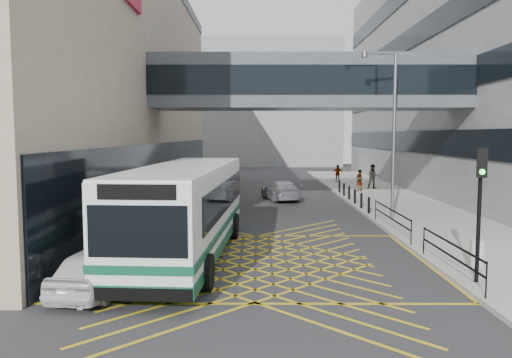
{
  "coord_description": "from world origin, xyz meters",
  "views": [
    {
      "loc": [
        0.08,
        -17.46,
        4.5
      ],
      "look_at": [
        0.0,
        4.0,
        2.6
      ],
      "focal_mm": 35.0,
      "sensor_mm": 36.0,
      "label": 1
    }
  ],
  "objects_px": {
    "car_white": "(98,269)",
    "pedestrian_c": "(338,174)",
    "street_lamp": "(391,126)",
    "litter_bin": "(477,252)",
    "car_dark": "(217,195)",
    "pedestrian_a": "(359,180)",
    "pedestrian_b": "(373,177)",
    "car_silver": "(280,190)",
    "bus": "(187,208)",
    "traffic_light": "(480,196)"
  },
  "relations": [
    {
      "from": "car_white",
      "to": "pedestrian_c",
      "type": "relative_size",
      "value": 2.69
    },
    {
      "from": "street_lamp",
      "to": "litter_bin",
      "type": "distance_m",
      "value": 9.9
    },
    {
      "from": "car_dark",
      "to": "pedestrian_a",
      "type": "height_order",
      "value": "pedestrian_a"
    },
    {
      "from": "pedestrian_a",
      "to": "pedestrian_c",
      "type": "distance_m",
      "value": 7.36
    },
    {
      "from": "car_white",
      "to": "pedestrian_b",
      "type": "relative_size",
      "value": 2.2
    },
    {
      "from": "car_dark",
      "to": "pedestrian_c",
      "type": "distance_m",
      "value": 17.29
    },
    {
      "from": "litter_bin",
      "to": "pedestrian_a",
      "type": "bearing_deg",
      "value": 88.8
    },
    {
      "from": "pedestrian_b",
      "to": "car_silver",
      "type": "bearing_deg",
      "value": -138.75
    },
    {
      "from": "car_dark",
      "to": "car_white",
      "type": "bearing_deg",
      "value": 85.45
    },
    {
      "from": "car_silver",
      "to": "pedestrian_c",
      "type": "distance_m",
      "value": 12.9
    },
    {
      "from": "bus",
      "to": "litter_bin",
      "type": "xyz_separation_m",
      "value": [
        10.0,
        -1.68,
        -1.26
      ]
    },
    {
      "from": "street_lamp",
      "to": "pedestrian_a",
      "type": "height_order",
      "value": "street_lamp"
    },
    {
      "from": "litter_bin",
      "to": "pedestrian_c",
      "type": "relative_size",
      "value": 0.51
    },
    {
      "from": "bus",
      "to": "car_white",
      "type": "xyz_separation_m",
      "value": [
        -1.98,
        -4.27,
        -1.14
      ]
    },
    {
      "from": "street_lamp",
      "to": "car_silver",
      "type": "bearing_deg",
      "value": 107.87
    },
    {
      "from": "car_dark",
      "to": "pedestrian_a",
      "type": "bearing_deg",
      "value": -145.14
    },
    {
      "from": "bus",
      "to": "car_silver",
      "type": "relative_size",
      "value": 2.66
    },
    {
      "from": "traffic_light",
      "to": "pedestrian_c",
      "type": "height_order",
      "value": "traffic_light"
    },
    {
      "from": "street_lamp",
      "to": "pedestrian_a",
      "type": "distance_m",
      "value": 13.73
    },
    {
      "from": "traffic_light",
      "to": "pedestrian_c",
      "type": "relative_size",
      "value": 2.49
    },
    {
      "from": "bus",
      "to": "litter_bin",
      "type": "height_order",
      "value": "bus"
    },
    {
      "from": "street_lamp",
      "to": "pedestrian_b",
      "type": "xyz_separation_m",
      "value": [
        2.67,
        15.03,
        -3.83
      ]
    },
    {
      "from": "bus",
      "to": "traffic_light",
      "type": "bearing_deg",
      "value": -19.61
    },
    {
      "from": "car_white",
      "to": "litter_bin",
      "type": "xyz_separation_m",
      "value": [
        11.98,
        2.59,
        -0.12
      ]
    },
    {
      "from": "car_white",
      "to": "litter_bin",
      "type": "height_order",
      "value": "car_white"
    },
    {
      "from": "pedestrian_b",
      "to": "pedestrian_a",
      "type": "bearing_deg",
      "value": -124.85
    },
    {
      "from": "bus",
      "to": "litter_bin",
      "type": "distance_m",
      "value": 10.22
    },
    {
      "from": "car_dark",
      "to": "traffic_light",
      "type": "xyz_separation_m",
      "value": [
        9.04,
        -17.31,
        2.08
      ]
    },
    {
      "from": "traffic_light",
      "to": "street_lamp",
      "type": "relative_size",
      "value": 0.47
    },
    {
      "from": "car_silver",
      "to": "pedestrian_a",
      "type": "xyz_separation_m",
      "value": [
        6.3,
        4.17,
        0.28
      ]
    },
    {
      "from": "car_silver",
      "to": "car_dark",
      "type": "bearing_deg",
      "value": 19.19
    },
    {
      "from": "bus",
      "to": "litter_bin",
      "type": "bearing_deg",
      "value": -6.14
    },
    {
      "from": "bus",
      "to": "car_dark",
      "type": "distance_m",
      "value": 13.51
    },
    {
      "from": "traffic_light",
      "to": "pedestrian_b",
      "type": "distance_m",
      "value": 26.24
    },
    {
      "from": "car_dark",
      "to": "street_lamp",
      "type": "xyz_separation_m",
      "value": [
        9.3,
        -6.31,
        4.31
      ]
    },
    {
      "from": "pedestrian_a",
      "to": "car_silver",
      "type": "bearing_deg",
      "value": 3.48
    },
    {
      "from": "bus",
      "to": "pedestrian_a",
      "type": "bearing_deg",
      "value": 66.06
    },
    {
      "from": "car_silver",
      "to": "pedestrian_a",
      "type": "relative_size",
      "value": 2.76
    },
    {
      "from": "traffic_light",
      "to": "bus",
      "type": "bearing_deg",
      "value": 173.52
    },
    {
      "from": "street_lamp",
      "to": "pedestrian_c",
      "type": "height_order",
      "value": "street_lamp"
    },
    {
      "from": "pedestrian_a",
      "to": "bus",
      "type": "bearing_deg",
      "value": 32.62
    },
    {
      "from": "car_white",
      "to": "pedestrian_c",
      "type": "bearing_deg",
      "value": -104.08
    },
    {
      "from": "pedestrian_c",
      "to": "street_lamp",
      "type": "bearing_deg",
      "value": 92.12
    },
    {
      "from": "bus",
      "to": "traffic_light",
      "type": "relative_size",
      "value": 3.1
    },
    {
      "from": "traffic_light",
      "to": "pedestrian_a",
      "type": "xyz_separation_m",
      "value": [
        1.41,
        24.09,
        -1.74
      ]
    },
    {
      "from": "litter_bin",
      "to": "street_lamp",
      "type": "bearing_deg",
      "value": 94.43
    },
    {
      "from": "bus",
      "to": "pedestrian_c",
      "type": "bearing_deg",
      "value": 73.51
    },
    {
      "from": "bus",
      "to": "car_silver",
      "type": "bearing_deg",
      "value": 78.86
    },
    {
      "from": "pedestrian_c",
      "to": "litter_bin",
      "type": "bearing_deg",
      "value": 94.02
    },
    {
      "from": "car_silver",
      "to": "pedestrian_c",
      "type": "relative_size",
      "value": 2.9
    }
  ]
}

